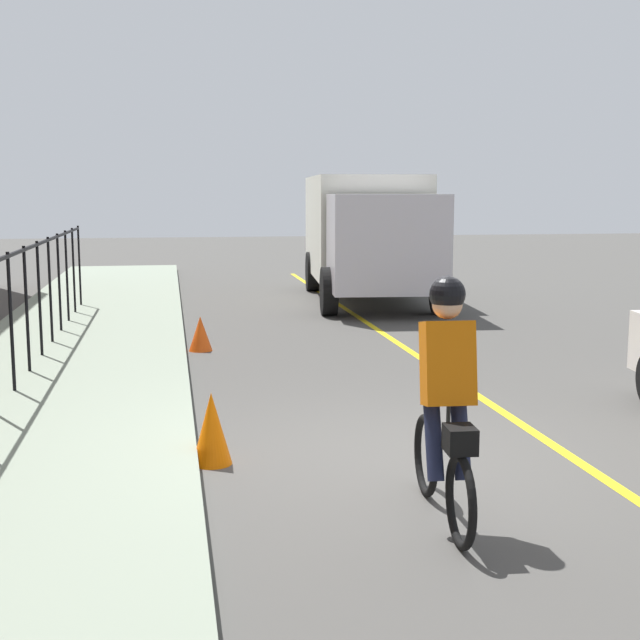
{
  "coord_description": "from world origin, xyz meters",
  "views": [
    {
      "loc": [
        -7.55,
        2.0,
        2.41
      ],
      "look_at": [
        1.88,
        0.36,
        1.0
      ],
      "focal_mm": 48.63,
      "sensor_mm": 36.0,
      "label": 1
    }
  ],
  "objects_px": {
    "cyclist_lead": "(446,402)",
    "traffic_cone_near": "(200,334)",
    "traffic_cone_far": "(212,428)",
    "box_truck_background": "(368,231)"
  },
  "relations": [
    {
      "from": "box_truck_background",
      "to": "cyclist_lead",
      "type": "bearing_deg",
      "value": -5.49
    },
    {
      "from": "cyclist_lead",
      "to": "traffic_cone_far",
      "type": "distance_m",
      "value": 2.42
    },
    {
      "from": "cyclist_lead",
      "to": "traffic_cone_near",
      "type": "bearing_deg",
      "value": 15.37
    },
    {
      "from": "box_truck_background",
      "to": "traffic_cone_far",
      "type": "relative_size",
      "value": 10.51
    },
    {
      "from": "box_truck_background",
      "to": "traffic_cone_far",
      "type": "bearing_deg",
      "value": -14.42
    },
    {
      "from": "cyclist_lead",
      "to": "traffic_cone_near",
      "type": "relative_size",
      "value": 3.4
    },
    {
      "from": "cyclist_lead",
      "to": "traffic_cone_near",
      "type": "height_order",
      "value": "cyclist_lead"
    },
    {
      "from": "box_truck_background",
      "to": "traffic_cone_far",
      "type": "distance_m",
      "value": 12.29
    },
    {
      "from": "box_truck_background",
      "to": "traffic_cone_near",
      "type": "bearing_deg",
      "value": -29.1
    },
    {
      "from": "cyclist_lead",
      "to": "traffic_cone_far",
      "type": "height_order",
      "value": "cyclist_lead"
    }
  ]
}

